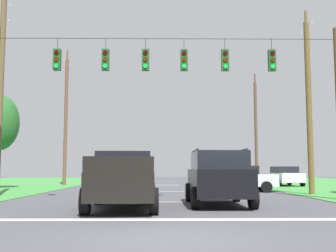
# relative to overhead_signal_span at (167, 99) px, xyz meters

# --- Properties ---
(ground_plane) EXTENTS (120.00, 120.00, 0.00)m
(ground_plane) POSITION_rel_overhead_signal_span_xyz_m (-0.06, -9.81, -4.42)
(ground_plane) COLOR #47474C
(stop_bar_stripe) EXTENTS (12.77, 0.45, 0.01)m
(stop_bar_stripe) POSITION_rel_overhead_signal_span_xyz_m (-0.06, -6.79, -4.42)
(stop_bar_stripe) COLOR white
(stop_bar_stripe) RESTS_ON ground
(lane_dash_0) EXTENTS (2.50, 0.15, 0.01)m
(lane_dash_0) POSITION_rel_overhead_signal_span_xyz_m (-0.06, -0.79, -4.42)
(lane_dash_0) COLOR white
(lane_dash_0) RESTS_ON ground
(lane_dash_1) EXTENTS (2.50, 0.15, 0.01)m
(lane_dash_1) POSITION_rel_overhead_signal_span_xyz_m (-0.06, 7.17, -4.42)
(lane_dash_1) COLOR white
(lane_dash_1) RESTS_ON ground
(lane_dash_2) EXTENTS (2.50, 0.15, 0.01)m
(lane_dash_2) POSITION_rel_overhead_signal_span_xyz_m (-0.06, 15.06, -4.42)
(lane_dash_2) COLOR white
(lane_dash_2) RESTS_ON ground
(lane_dash_3) EXTENTS (2.50, 0.15, 0.01)m
(lane_dash_3) POSITION_rel_overhead_signal_span_xyz_m (-0.06, 17.45, -4.42)
(lane_dash_3) COLOR white
(lane_dash_3) RESTS_ON ground
(lane_dash_4) EXTENTS (2.50, 0.15, 0.01)m
(lane_dash_4) POSITION_rel_overhead_signal_span_xyz_m (-0.06, 27.46, -4.42)
(lane_dash_4) COLOR white
(lane_dash_4) RESTS_ON ground
(overhead_signal_span) EXTENTS (15.46, 0.31, 7.63)m
(overhead_signal_span) POSITION_rel_overhead_signal_span_xyz_m (0.00, 0.00, 0.00)
(overhead_signal_span) COLOR brown
(overhead_signal_span) RESTS_ON ground
(pickup_truck) EXTENTS (2.49, 5.49, 1.95)m
(pickup_truck) POSITION_rel_overhead_signal_span_xyz_m (-1.53, -3.79, -3.45)
(pickup_truck) COLOR black
(pickup_truck) RESTS_ON ground
(suv_black) EXTENTS (2.22, 4.81, 2.05)m
(suv_black) POSITION_rel_overhead_signal_span_xyz_m (1.89, -2.41, -3.36)
(suv_black) COLOR black
(suv_black) RESTS_ON ground
(distant_car_crossing_white) EXTENTS (2.19, 4.38, 1.52)m
(distant_car_crossing_white) POSITION_rel_overhead_signal_span_xyz_m (9.35, 14.82, -3.63)
(distant_car_crossing_white) COLOR silver
(distant_car_crossing_white) RESTS_ON ground
(distant_car_oncoming) EXTENTS (4.40, 2.22, 1.52)m
(distant_car_oncoming) POSITION_rel_overhead_signal_span_xyz_m (4.35, 6.77, -3.63)
(distant_car_oncoming) COLOR silver
(distant_car_oncoming) RESTS_ON ground
(utility_pole_mid_right) EXTENTS (0.30, 1.76, 9.94)m
(utility_pole_mid_right) POSITION_rel_overhead_signal_span_xyz_m (7.62, 3.87, 0.38)
(utility_pole_mid_right) COLOR brown
(utility_pole_mid_right) RESTS_ON ground
(utility_pole_far_right) EXTENTS (0.27, 1.94, 9.69)m
(utility_pole_far_right) POSITION_rel_overhead_signal_span_xyz_m (7.96, 18.28, 0.26)
(utility_pole_far_right) COLOR brown
(utility_pole_far_right) RESTS_ON ground
(utility_pole_mid_left) EXTENTS (0.30, 1.90, 11.18)m
(utility_pole_mid_left) POSITION_rel_overhead_signal_span_xyz_m (-8.45, 2.97, 1.09)
(utility_pole_mid_left) COLOR brown
(utility_pole_mid_left) RESTS_ON ground
(utility_pole_far_left) EXTENTS (0.28, 1.91, 11.30)m
(utility_pole_far_left) POSITION_rel_overhead_signal_span_xyz_m (-8.27, 16.54, 1.05)
(utility_pole_far_left) COLOR brown
(utility_pole_far_left) RESTS_ON ground
(tree_roadside_far_right) EXTENTS (2.57, 2.57, 6.36)m
(tree_roadside_far_right) POSITION_rel_overhead_signal_span_xyz_m (-11.30, 10.34, 0.03)
(tree_roadside_far_right) COLOR brown
(tree_roadside_far_right) RESTS_ON ground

